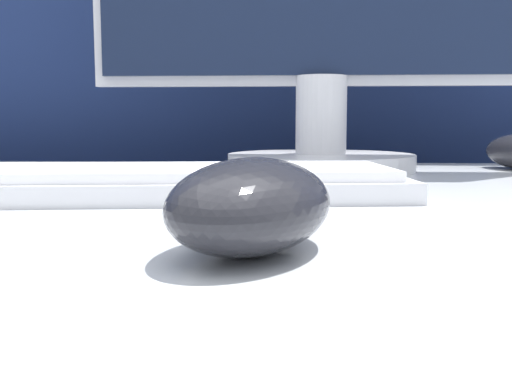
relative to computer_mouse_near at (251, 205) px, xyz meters
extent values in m
cube|color=navy|center=(0.01, 0.72, -0.05)|extent=(5.00, 0.03, 1.37)
ellipsoid|color=#232328|center=(0.00, 0.00, 0.00)|extent=(0.10, 0.13, 0.04)
cube|color=silver|center=(-0.11, 0.20, -0.01)|extent=(0.45, 0.19, 0.02)
cube|color=white|center=(-0.11, 0.20, 0.00)|extent=(0.42, 0.17, 0.01)
cylinder|color=silver|center=(0.05, 0.46, -0.01)|extent=(0.23, 0.23, 0.02)
cylinder|color=silver|center=(0.05, 0.46, 0.04)|extent=(0.06, 0.06, 0.09)
camera|label=1|loc=(0.02, -0.27, 0.04)|focal=42.00mm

